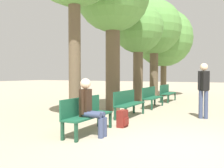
# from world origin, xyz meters

# --- Properties ---
(ground_plane) EXTENTS (80.00, 80.00, 0.00)m
(ground_plane) POSITION_xyz_m (0.00, 0.00, 0.00)
(ground_plane) COLOR tan
(bench_row_0) EXTENTS (0.44, 1.63, 0.85)m
(bench_row_0) POSITION_xyz_m (-2.17, 0.29, 0.50)
(bench_row_0) COLOR #195138
(bench_row_0) RESTS_ON ground_plane
(bench_row_1) EXTENTS (0.44, 1.63, 0.85)m
(bench_row_1) POSITION_xyz_m (-2.17, 2.84, 0.50)
(bench_row_1) COLOR #195138
(bench_row_1) RESTS_ON ground_plane
(bench_row_2) EXTENTS (0.44, 1.63, 0.85)m
(bench_row_2) POSITION_xyz_m (-2.17, 5.38, 0.50)
(bench_row_2) COLOR #195138
(bench_row_2) RESTS_ON ground_plane
(bench_row_3) EXTENTS (0.44, 1.63, 0.85)m
(bench_row_3) POSITION_xyz_m (-2.17, 7.93, 0.50)
(bench_row_3) COLOR #195138
(bench_row_3) RESTS_ON ground_plane
(tree_row_2) EXTENTS (2.40, 2.40, 4.82)m
(tree_row_2) POSITION_xyz_m (-3.27, 6.71, 3.52)
(tree_row_2) COLOR brown
(tree_row_2) RESTS_ON ground_plane
(tree_row_3) EXTENTS (3.08, 3.08, 5.64)m
(tree_row_3) POSITION_xyz_m (-3.27, 9.31, 4.04)
(tree_row_3) COLOR brown
(tree_row_3) RESTS_ON ground_plane
(tree_row_4) EXTENTS (3.72, 3.72, 5.62)m
(tree_row_4) POSITION_xyz_m (-3.27, 11.41, 3.74)
(tree_row_4) COLOR brown
(tree_row_4) RESTS_ON ground_plane
(person_seated) EXTENTS (0.63, 0.36, 1.30)m
(person_seated) POSITION_xyz_m (-1.94, 0.12, 0.69)
(person_seated) COLOR #384260
(person_seated) RESTS_ON ground_plane
(backpack) EXTENTS (0.23, 0.35, 0.44)m
(backpack) POSITION_xyz_m (-1.67, 1.31, 0.22)
(backpack) COLOR maroon
(backpack) RESTS_ON ground_plane
(pedestrian_mid) EXTENTS (0.35, 0.31, 1.74)m
(pedestrian_mid) POSITION_xyz_m (0.09, 3.57, 1.00)
(pedestrian_mid) COLOR #384260
(pedestrian_mid) RESTS_ON ground_plane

